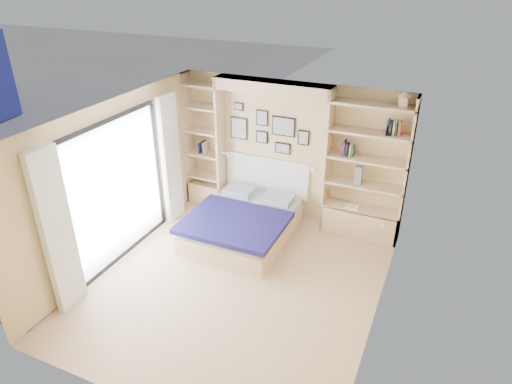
% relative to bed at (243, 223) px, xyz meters
% --- Properties ---
extents(ground, '(4.50, 4.50, 0.00)m').
position_rel_bed_xyz_m(ground, '(0.45, -1.20, -0.27)').
color(ground, tan).
rests_on(ground, ground).
extents(room_shell, '(4.50, 4.50, 4.50)m').
position_rel_bed_xyz_m(room_shell, '(0.06, 0.32, 0.81)').
color(room_shell, tan).
rests_on(room_shell, ground).
extents(bed, '(1.61, 2.04, 1.07)m').
position_rel_bed_xyz_m(bed, '(0.00, 0.00, 0.00)').
color(bed, '#D8B688').
rests_on(bed, ground).
extents(photo_gallery, '(1.48, 0.02, 0.82)m').
position_rel_bed_xyz_m(photo_gallery, '(-0.00, 1.02, 1.34)').
color(photo_gallery, black).
rests_on(photo_gallery, ground).
extents(reading_lamps, '(1.92, 0.12, 0.15)m').
position_rel_bed_xyz_m(reading_lamps, '(0.15, 0.80, 0.84)').
color(reading_lamps, silver).
rests_on(reading_lamps, ground).
extents(shelf_decor, '(3.61, 0.23, 2.03)m').
position_rel_bed_xyz_m(shelf_decor, '(1.53, 0.87, 1.43)').
color(shelf_decor, '#A51E1E').
rests_on(shelf_decor, ground).
extents(deck, '(3.20, 4.00, 0.05)m').
position_rel_bed_xyz_m(deck, '(-3.15, -1.20, -0.27)').
color(deck, '#64594A').
rests_on(deck, ground).
extents(deck_chair, '(0.70, 0.86, 0.76)m').
position_rel_bed_xyz_m(deck_chair, '(-2.95, -0.27, 0.09)').
color(deck_chair, tan).
rests_on(deck_chair, ground).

